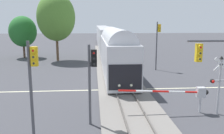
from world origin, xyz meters
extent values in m
plane|color=#3D3D42|center=(0.00, 0.00, 0.00)|extent=(220.00, 220.00, 0.00)
cube|color=beige|center=(0.00, 0.00, 0.00)|extent=(44.00, 0.20, 0.01)
cube|color=slate|center=(0.00, 0.00, 0.09)|extent=(4.40, 80.00, 0.18)
cube|color=#56514C|center=(-0.72, 0.00, 0.25)|extent=(0.10, 80.00, 0.14)
cube|color=#56514C|center=(0.72, 0.00, 0.25)|extent=(0.10, 80.00, 0.14)
cube|color=silver|center=(0.00, 6.60, 2.27)|extent=(3.00, 17.63, 3.90)
cube|color=black|center=(0.00, -2.24, 1.69)|extent=(2.76, 0.08, 2.15)
cylinder|color=silver|center=(0.00, 6.60, 4.10)|extent=(2.76, 15.87, 2.76)
sphere|color=#F4F2CC|center=(-0.50, -2.25, 1.00)|extent=(0.24, 0.24, 0.24)
sphere|color=#F4F2CC|center=(0.50, -2.25, 1.00)|extent=(0.24, 0.24, 0.24)
cube|color=silver|center=(0.00, 27.00, 2.62)|extent=(3.00, 21.39, 4.60)
cube|color=black|center=(1.51, 27.00, 2.92)|extent=(0.04, 19.25, 0.90)
cube|color=gold|center=(1.52, 27.00, 1.47)|extent=(0.04, 19.68, 0.36)
cube|color=silver|center=(0.00, 49.29, 2.62)|extent=(3.00, 21.39, 4.60)
cube|color=black|center=(1.51, 49.29, 2.92)|extent=(0.04, 19.25, 0.90)
cube|color=gold|center=(1.52, 49.29, 1.47)|extent=(0.04, 19.68, 0.36)
cylinder|color=#B7B7BC|center=(4.70, -6.09, 0.55)|extent=(0.14, 0.14, 1.10)
cube|color=#B7B7BC|center=(4.70, -6.09, 1.45)|extent=(0.56, 0.40, 0.70)
sphere|color=black|center=(5.05, -6.09, 1.45)|extent=(0.36, 0.36, 0.36)
cylinder|color=red|center=(4.14, -6.09, 1.48)|extent=(1.13, 0.12, 0.17)
cylinder|color=white|center=(3.01, -6.09, 1.53)|extent=(1.13, 0.12, 0.17)
cylinder|color=red|center=(1.89, -6.09, 1.58)|extent=(1.13, 0.12, 0.17)
cylinder|color=white|center=(0.76, -6.09, 1.63)|extent=(1.13, 0.12, 0.17)
cylinder|color=red|center=(-0.36, -6.09, 1.68)|extent=(1.13, 0.12, 0.17)
sphere|color=red|center=(-0.92, -6.09, 1.70)|extent=(0.14, 0.14, 0.14)
cylinder|color=#B2B2B7|center=(5.76, -6.44, 1.89)|extent=(0.14, 0.14, 3.78)
cube|color=white|center=(5.76, -6.46, 3.43)|extent=(0.98, 0.05, 0.98)
cube|color=white|center=(5.76, -6.46, 3.43)|extent=(0.98, 0.05, 0.98)
cube|color=#B2B2B7|center=(5.76, -6.44, 2.34)|extent=(1.10, 0.08, 0.08)
cylinder|color=black|center=(5.21, -6.54, 2.34)|extent=(0.26, 0.18, 0.26)
sphere|color=red|center=(5.21, -6.64, 2.34)|extent=(0.20, 0.20, 0.20)
cone|color=black|center=(5.76, -6.44, 3.90)|extent=(0.28, 0.28, 0.22)
cylinder|color=#4C4C51|center=(5.49, 8.84, 3.09)|extent=(0.16, 0.16, 6.19)
cube|color=gold|center=(5.77, 8.84, 5.39)|extent=(0.34, 0.26, 1.00)
sphere|color=red|center=(5.77, 8.69, 5.71)|extent=(0.20, 0.20, 0.20)
cylinder|color=gold|center=(5.77, 8.66, 5.71)|extent=(0.24, 0.10, 0.24)
sphere|color=#262626|center=(5.77, 8.69, 5.39)|extent=(0.20, 0.20, 0.20)
cylinder|color=gold|center=(5.77, 8.66, 5.39)|extent=(0.24, 0.10, 0.24)
sphere|color=#262626|center=(5.77, 8.69, 5.07)|extent=(0.20, 0.20, 0.20)
cylinder|color=gold|center=(5.77, 8.66, 5.07)|extent=(0.24, 0.10, 0.24)
cube|color=gold|center=(3.19, -8.65, 4.51)|extent=(0.34, 0.26, 1.00)
sphere|color=red|center=(3.19, -8.80, 4.83)|extent=(0.20, 0.20, 0.20)
cylinder|color=gold|center=(3.19, -8.83, 4.83)|extent=(0.24, 0.10, 0.24)
sphere|color=#262626|center=(3.19, -8.80, 4.51)|extent=(0.20, 0.20, 0.20)
cylinder|color=gold|center=(3.19, -8.83, 4.51)|extent=(0.24, 0.10, 0.24)
sphere|color=#262626|center=(3.19, -8.80, 4.19)|extent=(0.20, 0.20, 0.20)
cylinder|color=gold|center=(3.19, -8.83, 4.19)|extent=(0.24, 0.10, 0.24)
cylinder|color=#4C4C51|center=(-5.88, -8.91, 2.62)|extent=(0.16, 0.16, 5.24)
cube|color=gold|center=(-5.60, -8.91, 4.44)|extent=(0.34, 0.26, 1.00)
sphere|color=red|center=(-5.60, -9.06, 4.76)|extent=(0.20, 0.20, 0.20)
cylinder|color=gold|center=(-5.60, -9.09, 4.76)|extent=(0.24, 0.10, 0.24)
sphere|color=#262626|center=(-5.60, -9.06, 4.44)|extent=(0.20, 0.20, 0.20)
cylinder|color=gold|center=(-5.60, -9.09, 4.44)|extent=(0.24, 0.10, 0.24)
sphere|color=#262626|center=(-5.60, -9.06, 4.12)|extent=(0.20, 0.20, 0.20)
cylinder|color=gold|center=(-5.60, -9.09, 4.12)|extent=(0.24, 0.10, 0.24)
cylinder|color=#4C4C51|center=(-2.83, -7.44, 2.45)|extent=(0.16, 0.16, 4.90)
cube|color=black|center=(-2.55, -7.44, 4.10)|extent=(0.34, 0.26, 1.00)
sphere|color=red|center=(-2.55, -7.59, 4.42)|extent=(0.20, 0.20, 0.20)
cylinder|color=black|center=(-2.55, -7.62, 4.42)|extent=(0.24, 0.10, 0.24)
sphere|color=#262626|center=(-2.55, -7.59, 4.10)|extent=(0.20, 0.20, 0.20)
cylinder|color=black|center=(-2.55, -7.62, 4.10)|extent=(0.24, 0.10, 0.24)
sphere|color=#262626|center=(-2.55, -7.59, 3.78)|extent=(0.20, 0.20, 0.20)
cylinder|color=black|center=(-2.55, -7.62, 3.78)|extent=(0.24, 0.10, 0.24)
cylinder|color=#4C3828|center=(-14.70, 21.41, 1.28)|extent=(0.37, 0.37, 2.56)
ellipsoid|color=#236628|center=(-14.70, 21.41, 4.54)|extent=(4.65, 4.65, 5.27)
cylinder|color=brown|center=(-8.36, 17.45, 2.05)|extent=(0.39, 0.39, 4.11)
ellipsoid|color=#4C7A2D|center=(-8.36, 17.45, 6.90)|extent=(5.95, 5.95, 7.45)
camera|label=1|loc=(-2.56, -21.32, 6.19)|focal=38.46mm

